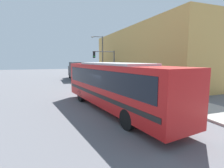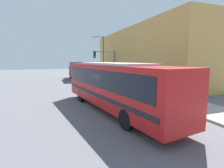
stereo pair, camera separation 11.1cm
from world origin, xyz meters
name	(u,v)px [view 1 (the left image)]	position (x,y,z in m)	size (l,w,h in m)	color
ground_plane	(109,109)	(0.00, 0.00, 0.00)	(120.00, 120.00, 0.00)	slate
sidewalk	(104,78)	(6.14, 20.00, 0.07)	(3.28, 70.00, 0.14)	#A8A399
building_facade	(139,55)	(10.78, 15.07, 4.22)	(6.00, 28.14, 8.44)	tan
city_bus	(114,83)	(0.18, -0.48, 1.90)	(4.19, 12.03, 3.27)	red
delivery_truck	(77,70)	(1.02, 20.11, 1.67)	(2.24, 8.15, 3.07)	black
fire_hydrant	(136,88)	(5.10, 5.35, 0.47)	(0.20, 0.27, 0.66)	gold
traffic_light_pole	(106,61)	(4.05, 12.55, 3.37)	(3.28, 0.35, 4.66)	#47474C
parking_meter	(124,79)	(5.10, 8.79, 1.05)	(0.14, 0.14, 1.35)	#47474C
street_lamp	(101,54)	(5.09, 18.43, 4.48)	(2.21, 0.28, 7.41)	#47474C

